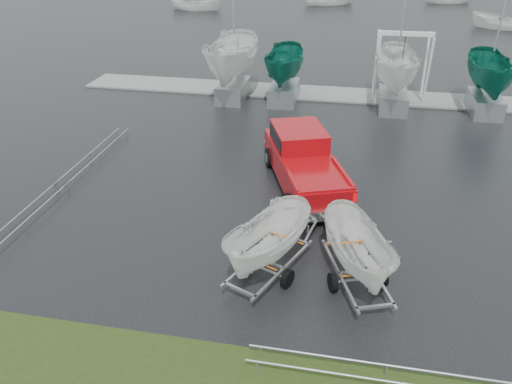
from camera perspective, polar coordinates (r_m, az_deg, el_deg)
name	(u,v)px	position (r m, az deg, el deg)	size (l,w,h in m)	color
ground_plane	(282,188)	(21.18, 2.94, 0.46)	(120.00, 120.00, 0.00)	black
dock	(311,93)	(33.10, 6.27, 11.18)	(30.00, 3.00, 0.12)	gray
pickup_truck	(303,158)	(21.18, 5.38, 3.85)	(4.42, 7.00, 2.21)	#99080D
trailer_hitched	(363,215)	(14.80, 12.15, -2.55)	(2.36, 3.79, 4.65)	#93959B
trailer_parked	(270,206)	(14.87, 1.60, -1.61)	(2.49, 3.77, 4.68)	#93959B
boat_hoist	(403,56)	(32.45, 16.43, 14.66)	(3.30, 2.18, 4.12)	silver
keelboat_0	(232,27)	(30.82, -2.77, 18.32)	(2.76, 3.20, 10.93)	#93959B
keelboat_1	(285,45)	(30.64, 3.39, 16.38)	(2.17, 3.20, 6.88)	#93959B
keelboat_2	(400,43)	(30.21, 16.18, 16.02)	(2.43, 3.20, 10.60)	#93959B
keelboat_3	(497,50)	(31.41, 25.82, 14.39)	(2.30, 3.20, 10.47)	#93959B
mast_rack_0	(95,154)	(24.59, -17.96, 4.16)	(0.56, 6.50, 0.06)	#93959B
mast_rack_1	(18,222)	(20.18, -25.57, -3.08)	(0.56, 6.50, 0.06)	#93959B
mast_rack_2	(388,373)	(13.34, 14.80, -19.38)	(7.00, 0.56, 0.06)	#93959B
moored_boat_0	(197,10)	(65.26, -6.73, 19.98)	(2.57, 2.51, 11.19)	silver
moored_boat_1	(330,5)	(69.49, 8.42, 20.43)	(3.82, 3.79, 11.64)	silver
moored_boat_2	(501,29)	(58.89, 26.19, 16.39)	(2.96, 2.92, 11.06)	silver
moored_boat_3	(448,3)	(74.66, 21.07, 19.52)	(3.04, 3.00, 11.22)	silver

